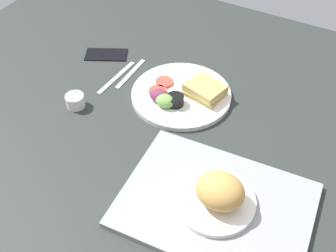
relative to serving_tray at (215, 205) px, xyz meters
The scene contains 8 objects.
ground_plane 26.66cm from the serving_tray, 42.75° to the right, with size 190.00×150.00×3.00cm, color #282D2B.
serving_tray is the anchor object (origin of this frame).
bread_plate_near 4.50cm from the serving_tray, behind, with size 19.52×19.52×9.38cm.
plate_with_salad 40.43cm from the serving_tray, 50.88° to the right, with size 30.89×30.89×5.40cm.
espresso_cup 53.57cm from the serving_tray, 13.46° to the right, with size 5.60×5.60×4.00cm, color silver.
fork 57.18cm from the serving_tray, 36.19° to the right, with size 17.00×1.40×0.50cm, color #B7B7BC.
knife 57.46cm from the serving_tray, 31.20° to the right, with size 19.00×1.40×0.50cm, color #B7B7BC.
cell_phone 70.79cm from the serving_tray, 33.00° to the right, with size 14.40×7.20×0.80cm, color black.
Camera 1 is at (-37.11, 73.04, 84.65)cm, focal length 44.12 mm.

